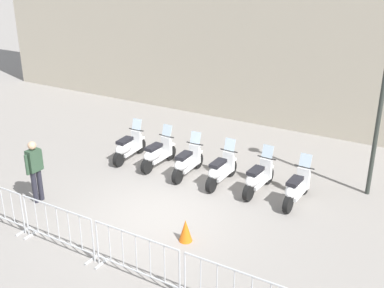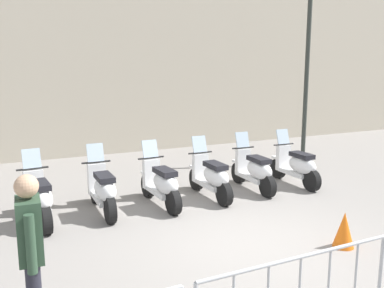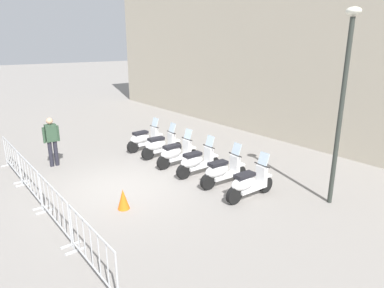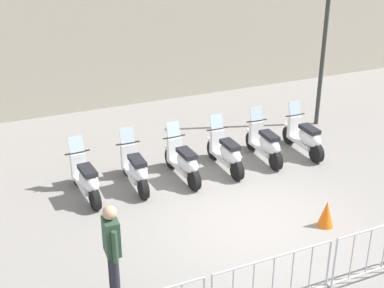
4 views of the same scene
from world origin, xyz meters
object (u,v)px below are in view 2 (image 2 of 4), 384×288
object	(u,v)px
motorcycle_0	(39,199)
motorcycle_3	(211,177)
traffic_cone	(344,230)
motorcycle_2	(161,184)
motorcycle_5	(297,166)
motorcycle_1	(103,190)
officer_near_row_end	(31,252)
motorcycle_4	(254,171)
street_lamp	(308,53)

from	to	relation	value
motorcycle_0	motorcycle_3	xyz separation A→B (m)	(3.38, 0.16, 0.00)
traffic_cone	motorcycle_2	bearing A→B (deg)	124.30
motorcycle_0	motorcycle_5	world-z (taller)	same
motorcycle_5	traffic_cone	distance (m)	3.42
motorcycle_0	traffic_cone	distance (m)	5.06
motorcycle_1	officer_near_row_end	bearing A→B (deg)	-110.32
motorcycle_4	motorcycle_2	bearing A→B (deg)	-173.98
motorcycle_2	motorcycle_3	size ratio (longest dim) A/B	1.00
motorcycle_4	motorcycle_5	xyz separation A→B (m)	(1.13, 0.01, 0.00)
motorcycle_1	officer_near_row_end	world-z (taller)	officer_near_row_end
motorcycle_5	officer_near_row_end	distance (m)	6.95
motorcycle_4	street_lamp	xyz separation A→B (m)	(2.59, 1.68, 2.62)
motorcycle_2	street_lamp	distance (m)	5.82
motorcycle_0	street_lamp	xyz separation A→B (m)	(7.08, 1.98, 2.62)
motorcycle_3	traffic_cone	distance (m)	3.08
traffic_cone	motorcycle_0	bearing A→B (deg)	146.40
motorcycle_4	traffic_cone	size ratio (longest dim) A/B	3.13
motorcycle_1	motorcycle_5	xyz separation A→B (m)	(4.51, 0.22, 0.00)
motorcycle_2	officer_near_row_end	xyz separation A→B (m)	(-2.45, -3.52, 0.53)
street_lamp	motorcycle_1	bearing A→B (deg)	-162.43
motorcycle_2	street_lamp	world-z (taller)	street_lamp
motorcycle_5	officer_near_row_end	world-z (taller)	officer_near_row_end
motorcycle_0	motorcycle_4	size ratio (longest dim) A/B	1.00
motorcycle_0	motorcycle_1	bearing A→B (deg)	4.72
traffic_cone	motorcycle_3	bearing A→B (deg)	105.71
motorcycle_0	motorcycle_5	bearing A→B (deg)	3.17
motorcycle_3	street_lamp	xyz separation A→B (m)	(3.71, 1.82, 2.62)
street_lamp	motorcycle_5	bearing A→B (deg)	-131.04
motorcycle_4	motorcycle_3	bearing A→B (deg)	-172.68
motorcycle_1	motorcycle_3	xyz separation A→B (m)	(2.26, 0.07, 0.00)
motorcycle_1	motorcycle_4	distance (m)	3.39
street_lamp	officer_near_row_end	xyz separation A→B (m)	(-7.28, -5.43, -2.10)
motorcycle_4	street_lamp	world-z (taller)	street_lamp
motorcycle_1	traffic_cone	size ratio (longest dim) A/B	3.13
motorcycle_5	motorcycle_4	bearing A→B (deg)	-179.58
motorcycle_5	officer_near_row_end	xyz separation A→B (m)	(-5.82, -3.76, 0.53)
motorcycle_1	motorcycle_4	xyz separation A→B (m)	(3.38, 0.21, 0.00)
motorcycle_0	motorcycle_3	distance (m)	3.38
motorcycle_2	motorcycle_4	world-z (taller)	same
motorcycle_1	street_lamp	size ratio (longest dim) A/B	0.34
motorcycle_1	motorcycle_2	distance (m)	1.14
motorcycle_2	motorcycle_3	xyz separation A→B (m)	(1.12, 0.09, 0.00)
motorcycle_1	motorcycle_5	distance (m)	4.52
motorcycle_3	officer_near_row_end	xyz separation A→B (m)	(-3.57, -3.61, 0.53)
motorcycle_2	officer_near_row_end	size ratio (longest dim) A/B	1.00
motorcycle_0	officer_near_row_end	xyz separation A→B (m)	(-0.19, -3.45, 0.53)
motorcycle_2	motorcycle_4	bearing A→B (deg)	6.02
motorcycle_5	street_lamp	size ratio (longest dim) A/B	0.34
motorcycle_1	street_lamp	world-z (taller)	street_lamp
motorcycle_1	motorcycle_4	world-z (taller)	same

